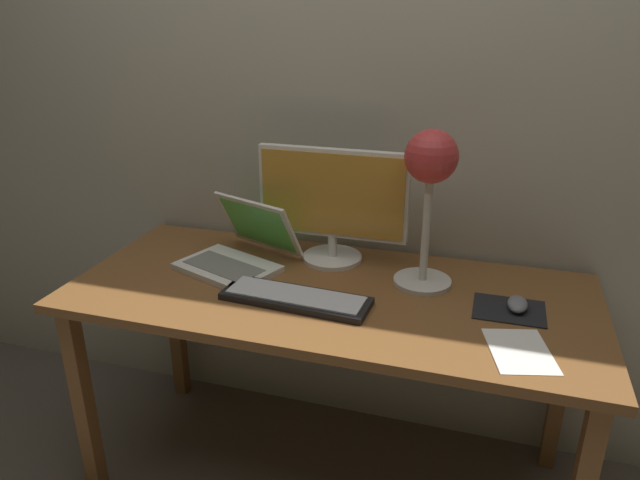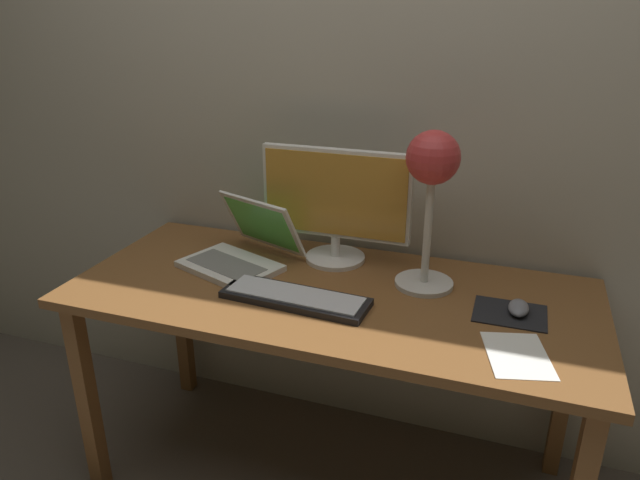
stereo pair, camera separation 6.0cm
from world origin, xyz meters
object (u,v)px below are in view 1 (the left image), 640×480
at_px(desk_lamp, 430,174).
at_px(mouse, 518,304).
at_px(keyboard_main, 296,298).
at_px(laptop, 242,247).
at_px(monitor, 333,201).

xyz_separation_m(desk_lamp, mouse, (0.28, -0.09, -0.33)).
bearing_deg(keyboard_main, mouse, 12.24).
xyz_separation_m(keyboard_main, mouse, (0.62, 0.13, 0.01)).
height_order(desk_lamp, mouse, desk_lamp).
height_order(laptop, mouse, laptop).
relative_size(keyboard_main, desk_lamp, 0.92).
bearing_deg(laptop, monitor, 22.40).
xyz_separation_m(laptop, desk_lamp, (0.60, 0.02, 0.29)).
xyz_separation_m(keyboard_main, desk_lamp, (0.34, 0.23, 0.34)).
height_order(monitor, desk_lamp, desk_lamp).
bearing_deg(desk_lamp, laptop, -178.01).
relative_size(monitor, mouse, 5.23).
bearing_deg(desk_lamp, monitor, 163.52).
bearing_deg(laptop, desk_lamp, 1.99).
relative_size(keyboard_main, mouse, 4.67).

